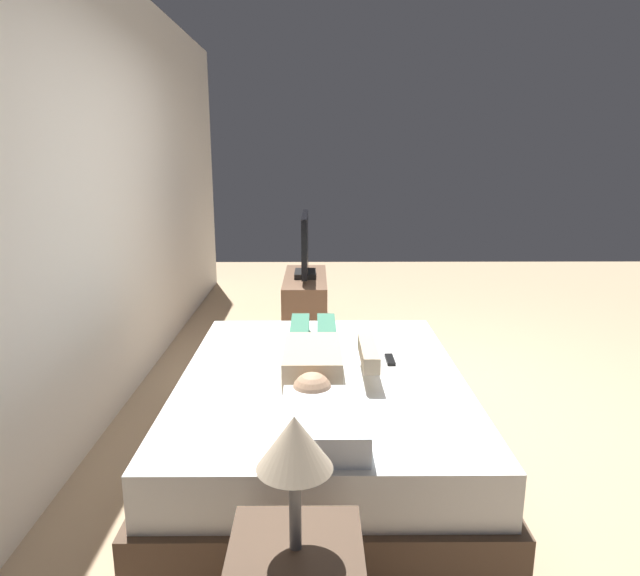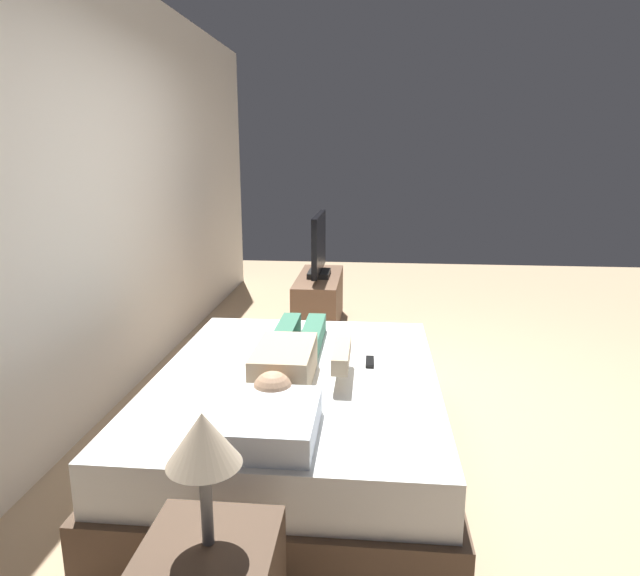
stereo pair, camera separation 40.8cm
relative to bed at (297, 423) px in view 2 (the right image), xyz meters
name	(u,v)px [view 2 (the right image)]	position (x,y,z in m)	size (l,w,h in m)	color
ground_plane	(399,406)	(0.82, -0.57, -0.26)	(10.00, 10.00, 0.00)	tan
back_wall	(129,188)	(1.22, 1.37, 1.14)	(6.40, 0.10, 2.80)	silver
bed	(297,423)	(0.00, 0.00, 0.00)	(1.96, 1.51, 0.54)	brown
pillow	(274,422)	(-0.66, 0.00, 0.34)	(0.48, 0.34, 0.12)	white
person	(291,356)	(0.03, 0.03, 0.36)	(1.26, 0.46, 0.18)	tan
remote	(370,362)	(0.18, -0.37, 0.29)	(0.15, 0.04, 0.02)	black
tv_stand	(319,301)	(2.52, 0.13, -0.01)	(1.10, 0.40, 0.50)	brown
tv	(319,246)	(2.52, 0.13, 0.52)	(0.88, 0.20, 0.59)	black
lamp	(203,442)	(-1.28, 0.09, 0.59)	(0.22, 0.22, 0.42)	#59595B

